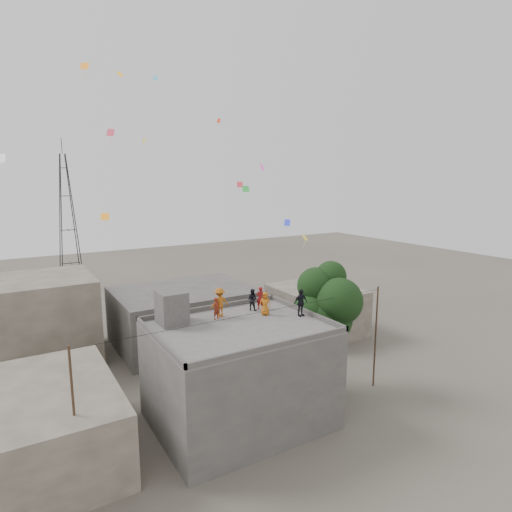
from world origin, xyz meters
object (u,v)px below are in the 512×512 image
(stair_head_box, at_px, (172,307))
(person_red_adult, at_px, (260,298))
(tree, at_px, (328,305))
(transmission_tower, at_px, (68,223))
(person_dark_adult, at_px, (301,303))

(stair_head_box, bearing_deg, person_red_adult, -2.43)
(stair_head_box, relative_size, person_red_adult, 1.30)
(tree, bearing_deg, transmission_tower, 106.09)
(stair_head_box, height_order, transmission_tower, transmission_tower)
(stair_head_box, height_order, person_dark_adult, stair_head_box)
(stair_head_box, height_order, person_red_adult, stair_head_box)
(stair_head_box, distance_m, person_dark_adult, 8.08)
(stair_head_box, relative_size, transmission_tower, 0.10)
(transmission_tower, bearing_deg, person_dark_adult, -78.29)
(tree, relative_size, person_red_adult, 5.92)
(tree, bearing_deg, stair_head_box, 169.26)
(transmission_tower, distance_m, person_red_adult, 38.35)
(person_red_adult, height_order, person_dark_adult, person_dark_adult)
(person_red_adult, bearing_deg, person_dark_adult, 126.89)
(person_red_adult, bearing_deg, transmission_tower, -71.37)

